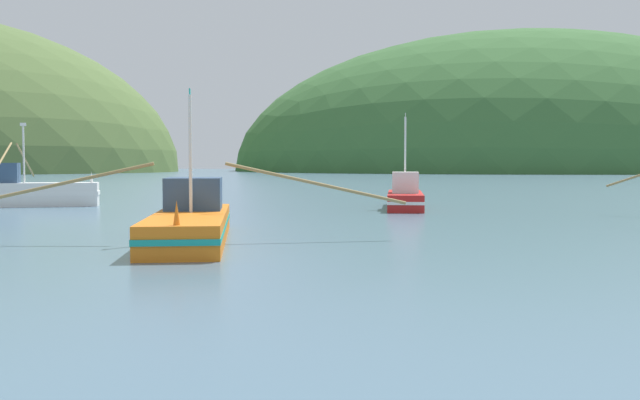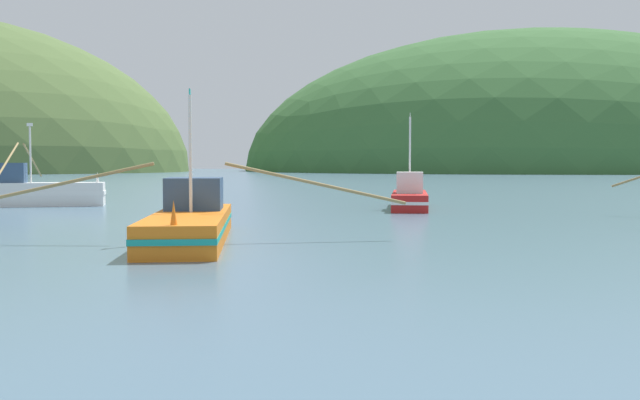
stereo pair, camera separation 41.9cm
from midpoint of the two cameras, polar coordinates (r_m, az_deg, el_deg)
name	(u,v)px [view 2 (the right image)]	position (r m, az deg, el deg)	size (l,w,h in m)	color
hill_far_right	(19,170)	(282.07, -22.92, 2.24)	(104.12, 83.30, 43.99)	#386633
hill_far_center	(526,171)	(241.36, 16.22, 2.27)	(183.53, 146.82, 88.62)	#386633
fishing_boat_orange	(191,221)	(25.74, -9.85, -1.66)	(15.18, 11.01, 5.39)	orange
fishing_boat_white	(20,192)	(48.60, -22.72, 0.63)	(10.15, 13.58, 5.26)	white
fishing_boat_red	(410,197)	(43.06, 7.48, 0.23)	(2.17, 8.42, 5.78)	red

